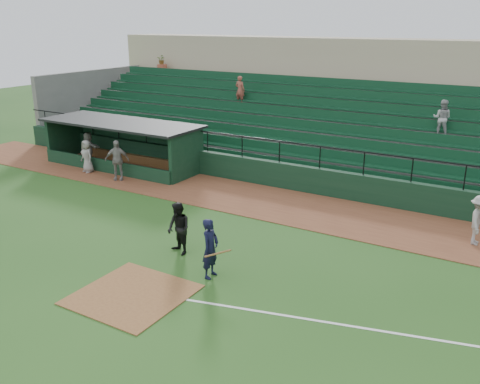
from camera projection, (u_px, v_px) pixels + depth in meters
The scene contains 12 objects.
ground at pixel (155, 281), 15.72m from camera, with size 90.00×90.00×0.00m, color #244E19.
warning_track at pixel (276, 204), 22.23m from camera, with size 40.00×4.00×0.03m, color brown.
home_plate_dirt at pixel (132, 294), 14.90m from camera, with size 3.00×3.00×0.03m, color brown.
foul_line at pixel (439, 340), 12.79m from camera, with size 18.00×0.09×0.01m, color white.
stadium_structure at pixel (348, 120), 28.39m from camera, with size 38.00×13.08×6.40m.
dugout at pixel (128, 141), 27.84m from camera, with size 8.90×3.20×2.42m.
batter_at_plate at pixel (210, 248), 15.69m from camera, with size 1.05×0.73×1.88m.
umpire at pixel (179, 229), 17.29m from camera, with size 0.87×0.68×1.79m, color black.
runner at pixel (479, 220), 17.95m from camera, with size 1.14×0.66×1.77m, color #9A9590.
dugout_player_a at pixel (117, 160), 25.22m from camera, with size 1.16×0.48×1.97m, color gray.
dugout_player_b at pixel (87, 156), 26.56m from camera, with size 0.81×0.53×1.67m, color gray.
dugout_player_c at pixel (89, 147), 28.54m from camera, with size 1.53×0.49×1.65m, color #9B9591.
Camera 1 is at (9.45, -10.74, 7.50)m, focal length 39.01 mm.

